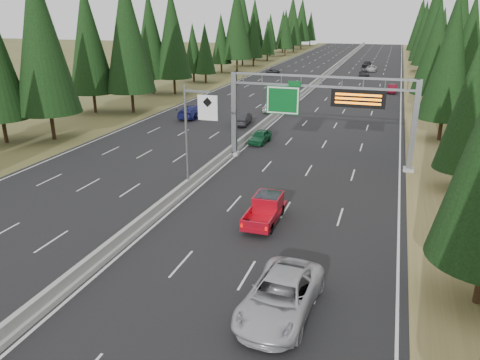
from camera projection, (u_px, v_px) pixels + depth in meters
name	position (u px, v px, depth m)	size (l,w,h in m)	color
road	(312.00, 87.00, 85.30)	(32.00, 260.00, 0.08)	black
shoulder_right	(415.00, 92.00, 80.09)	(3.60, 260.00, 0.06)	olive
shoulder_left	(221.00, 83.00, 90.52)	(3.60, 260.00, 0.06)	#515125
median_barrier	(312.00, 85.00, 85.17)	(0.70, 260.00, 0.85)	gray
sign_gantry	(327.00, 107.00, 40.57)	(16.75, 0.98, 7.80)	slate
hov_sign_pole	(193.00, 132.00, 34.33)	(2.80, 0.50, 8.00)	slate
tree_row_right	(457.00, 39.00, 65.66)	(11.53, 241.46, 18.91)	black
tree_row_left	(192.00, 33.00, 86.34)	(11.84, 242.62, 18.95)	black
silver_minivan	(280.00, 296.00, 21.03)	(2.89, 6.27, 1.74)	#B5B5BA
red_pickup	(266.00, 207.00, 30.59)	(1.80, 5.05, 1.65)	black
car_ahead_green	(260.00, 136.00, 48.85)	(1.58, 3.93, 1.34)	#145931
car_ahead_dkred	(392.00, 89.00, 79.14)	(1.47, 4.22, 1.39)	maroon
car_ahead_dkgrey	(364.00, 74.00, 98.14)	(2.10, 5.17, 1.50)	black
car_ahead_white	(371.00, 68.00, 107.80)	(2.24, 4.85, 1.35)	silver
car_ahead_far	(367.00, 64.00, 116.60)	(1.84, 4.58, 1.56)	black
car_onc_near	(242.00, 118.00, 56.71)	(1.61, 4.63, 1.53)	black
car_onc_blue	(192.00, 112.00, 60.39)	(2.27, 5.59, 1.62)	navy
car_onc_white	(271.00, 106.00, 64.27)	(1.66, 4.12, 1.41)	white
car_onc_far	(273.00, 72.00, 102.30)	(2.13, 4.62, 1.28)	black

